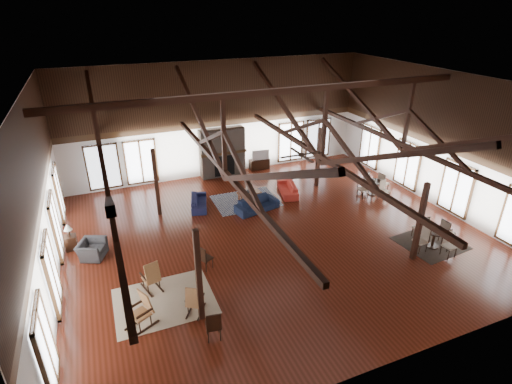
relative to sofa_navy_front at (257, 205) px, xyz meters
name	(u,v)px	position (x,y,z in m)	size (l,w,h in m)	color
floor	(274,234)	(-0.13, -2.17, -0.29)	(16.00, 16.00, 0.00)	#551D12
ceiling	(278,84)	(-0.13, -2.17, 5.71)	(16.00, 14.00, 0.02)	black
wall_back	(219,120)	(-0.13, 4.83, 2.71)	(16.00, 0.02, 6.00)	white
wall_front	(405,270)	(-0.13, -9.17, 2.71)	(16.00, 0.02, 6.00)	white
wall_left	(39,202)	(-8.13, -2.17, 2.71)	(0.02, 14.00, 6.00)	white
wall_right	(439,140)	(7.87, -2.17, 2.71)	(0.02, 14.00, 6.00)	white
roof_truss	(276,139)	(-0.13, -2.17, 3.74)	(15.60, 14.07, 3.14)	black
post_grid	(275,201)	(-0.13, -2.17, 1.23)	(8.16, 7.16, 3.05)	black
fireplace	(222,153)	(-0.13, 4.50, 1.00)	(2.50, 0.69, 2.60)	#66584D
ceiling_fan	(301,154)	(0.37, -3.17, 3.44)	(1.60, 1.60, 0.75)	black
sofa_navy_front	(257,205)	(0.00, 0.00, 0.00)	(2.00, 0.78, 0.58)	#131C35
sofa_navy_left	(199,202)	(-2.33, 1.32, -0.04)	(0.68, 1.73, 0.51)	#16193E
sofa_orange	(288,189)	(2.07, 1.04, -0.02)	(0.71, 1.83, 0.53)	red
coffee_table	(249,193)	(0.06, 1.08, 0.07)	(1.12, 0.61, 0.42)	brown
vase	(248,191)	(-0.04, 1.02, 0.23)	(0.19, 0.19, 0.20)	#B2B2B2
armchair	(92,249)	(-7.01, -1.04, 0.03)	(0.85, 0.98, 0.64)	#2C2C2E
side_table_lamp	(70,240)	(-7.73, -0.19, 0.12)	(0.42, 0.42, 1.08)	black
rocking_chair_a	(152,277)	(-5.27, -3.84, 0.22)	(0.66, 0.94, 1.10)	#A46D3E
rocking_chair_b	(194,301)	(-4.28, -5.43, 0.18)	(0.76, 0.87, 1.00)	#A46D3E
rocking_chair_c	(143,310)	(-5.75, -5.30, 0.25)	(1.01, 0.82, 1.15)	#A46D3E
side_chair_a	(204,256)	(-3.40, -3.38, 0.25)	(0.53, 0.53, 0.94)	black
side_chair_b	(214,324)	(-4.04, -6.65, 0.28)	(0.47, 0.47, 0.98)	black
cafe_table_near	(434,235)	(5.14, -5.31, 0.20)	(1.89, 1.89, 0.98)	black
cafe_table_far	(374,185)	(5.92, -0.59, 0.18)	(1.86, 1.86, 0.95)	black
cup_near	(437,229)	(5.20, -5.29, 0.47)	(0.13, 0.13, 0.10)	#B2B2B2
cup_far	(373,180)	(5.88, -0.55, 0.45)	(0.13, 0.13, 0.10)	#B2B2B2
tv_console	(259,164)	(2.05, 4.58, -0.01)	(1.13, 0.42, 0.56)	black
television	(260,155)	(2.09, 4.58, 0.55)	(0.98, 0.13, 0.56)	#B2B2B2
rug_tan	(164,301)	(-5.04, -4.52, -0.29)	(3.05, 2.40, 0.01)	tan
rug_navy	(246,201)	(-0.12, 1.09, -0.29)	(2.97, 2.23, 0.01)	#182243
rug_dark	(430,243)	(5.24, -5.12, -0.29)	(2.29, 2.08, 0.01)	black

